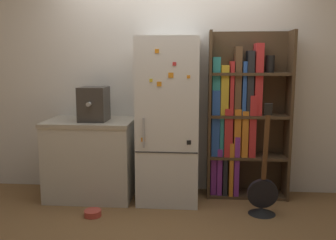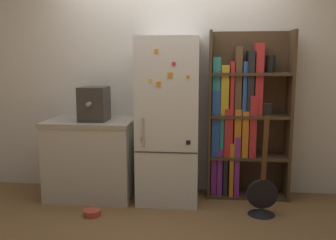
{
  "view_description": "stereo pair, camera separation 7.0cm",
  "coord_description": "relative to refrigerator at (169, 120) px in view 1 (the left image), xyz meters",
  "views": [
    {
      "loc": [
        0.32,
        -3.82,
        1.51
      ],
      "look_at": [
        -0.01,
        0.15,
        0.87
      ],
      "focal_mm": 40.0,
      "sensor_mm": 36.0,
      "label": 1
    },
    {
      "loc": [
        0.39,
        -3.81,
        1.51
      ],
      "look_at": [
        -0.01,
        0.15,
        0.87
      ],
      "focal_mm": 40.0,
      "sensor_mm": 36.0,
      "label": 2
    }
  ],
  "objects": [
    {
      "name": "ground_plane",
      "position": [
        0.0,
        -0.13,
        -0.87
      ],
      "size": [
        16.0,
        16.0,
        0.0
      ],
      "primitive_type": "plane",
      "color": "olive"
    },
    {
      "name": "pet_bowl",
      "position": [
        -0.7,
        -0.55,
        -0.84
      ],
      "size": [
        0.17,
        0.17,
        0.06
      ],
      "color": "#D84C3F",
      "rests_on": "ground_plane"
    },
    {
      "name": "bookshelf",
      "position": [
        0.76,
        0.18,
        -0.01
      ],
      "size": [
        0.88,
        0.33,
        1.82
      ],
      "color": "#4C3823",
      "rests_on": "ground_plane"
    },
    {
      "name": "espresso_machine",
      "position": [
        -0.8,
        -0.05,
        0.17
      ],
      "size": [
        0.29,
        0.37,
        0.36
      ],
      "color": "#38332D",
      "rests_on": "kitchen_counter"
    },
    {
      "name": "kitchen_counter",
      "position": [
        -0.86,
        -0.0,
        -0.44
      ],
      "size": [
        0.94,
        0.66,
        0.87
      ],
      "color": "beige",
      "rests_on": "ground_plane"
    },
    {
      "name": "guitar",
      "position": [
        0.96,
        -0.36,
        -0.71
      ],
      "size": [
        0.3,
        0.27,
        1.12
      ],
      "color": "black",
      "rests_on": "ground_plane"
    },
    {
      "name": "wall_back",
      "position": [
        0.0,
        0.34,
        0.43
      ],
      "size": [
        8.0,
        0.05,
        2.6
      ],
      "color": "white",
      "rests_on": "ground_plane"
    },
    {
      "name": "refrigerator",
      "position": [
        0.0,
        0.0,
        0.0
      ],
      "size": [
        0.64,
        0.66,
        1.75
      ],
      "color": "white",
      "rests_on": "ground_plane"
    }
  ]
}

